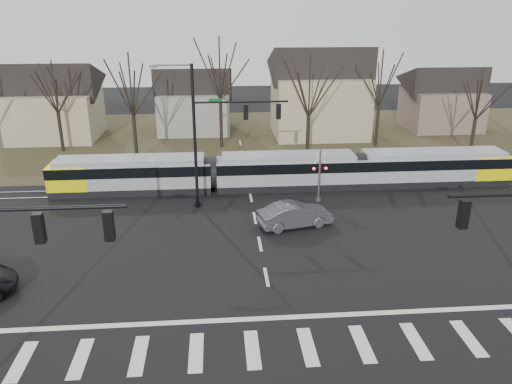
{
  "coord_description": "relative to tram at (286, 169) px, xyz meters",
  "views": [
    {
      "loc": [
        -2.46,
        -21.55,
        13.83
      ],
      "look_at": [
        0.0,
        9.0,
        2.3
      ],
      "focal_mm": 35.0,
      "sensor_mm": 36.0,
      "label": 1
    }
  ],
  "objects": [
    {
      "name": "sedan",
      "position": [
        -0.41,
        -7.53,
        -0.7
      ],
      "size": [
        4.02,
        5.72,
        1.62
      ],
      "primitive_type": "imported",
      "rotation": [
        0.0,
        0.0,
        1.81
      ],
      "color": "#424248",
      "rests_on": "ground"
    },
    {
      "name": "house_a",
      "position": [
        -22.96,
        18.0,
        2.95
      ],
      "size": [
        9.72,
        8.64,
        8.6
      ],
      "color": "tan",
      "rests_on": "ground"
    },
    {
      "name": "rail_pair",
      "position": [
        -2.96,
        -0.2,
        -1.48
      ],
      "size": [
        90.0,
        1.52,
        0.06
      ],
      "color": "#59595E",
      "rests_on": "ground"
    },
    {
      "name": "tram",
      "position": [
        0.0,
        0.0,
        0.0
      ],
      "size": [
        36.55,
        2.71,
        2.77
      ],
      "color": "gray",
      "rests_on": "ground"
    },
    {
      "name": "grass_verge",
      "position": [
        -2.96,
        16.0,
        -1.5
      ],
      "size": [
        140.0,
        28.0,
        0.01
      ],
      "primitive_type": "cube",
      "color": "#38331E",
      "rests_on": "ground"
    },
    {
      "name": "stop_line",
      "position": [
        -2.96,
        -17.8,
        -1.5
      ],
      "size": [
        28.0,
        0.35,
        0.01
      ],
      "primitive_type": "cube",
      "color": "silver",
      "rests_on": "ground"
    },
    {
      "name": "ground",
      "position": [
        -2.96,
        -16.0,
        -1.51
      ],
      "size": [
        140.0,
        140.0,
        0.0
      ],
      "primitive_type": "plane",
      "color": "black"
    },
    {
      "name": "crosswalk",
      "position": [
        -2.96,
        -20.0,
        -1.5
      ],
      "size": [
        27.0,
        2.6,
        0.01
      ],
      "color": "silver",
      "rests_on": "ground"
    },
    {
      "name": "signal_pole_far",
      "position": [
        -5.37,
        -3.5,
        4.19
      ],
      "size": [
        9.28,
        0.44,
        10.2
      ],
      "color": "black",
      "rests_on": "ground"
    },
    {
      "name": "rail_crossing_signal",
      "position": [
        2.04,
        -3.21,
        0.38
      ],
      "size": [
        1.08,
        0.36,
        4.0
      ],
      "color": "#59595B",
      "rests_on": "ground"
    },
    {
      "name": "house_d",
      "position": [
        21.04,
        19.0,
        2.46
      ],
      "size": [
        8.64,
        7.56,
        7.65
      ],
      "color": "#6E5B51",
      "rests_on": "ground"
    },
    {
      "name": "tree_row",
      "position": [
        -0.96,
        10.0,
        3.49
      ],
      "size": [
        59.2,
        7.2,
        10.0
      ],
      "color": "black",
      "rests_on": "ground"
    },
    {
      "name": "house_c",
      "position": [
        6.04,
        17.0,
        3.72
      ],
      "size": [
        10.8,
        8.64,
        10.1
      ],
      "color": "tan",
      "rests_on": "ground"
    },
    {
      "name": "lane_dashes",
      "position": [
        -2.96,
        -0.0,
        -1.5
      ],
      "size": [
        0.18,
        30.0,
        0.01
      ],
      "color": "silver",
      "rests_on": "ground"
    },
    {
      "name": "house_b",
      "position": [
        -7.96,
        20.0,
        2.46
      ],
      "size": [
        8.64,
        7.56,
        7.65
      ],
      "color": "gray",
      "rests_on": "ground"
    }
  ]
}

